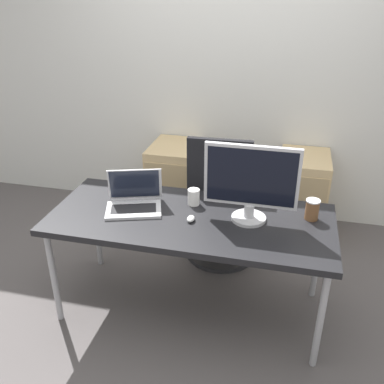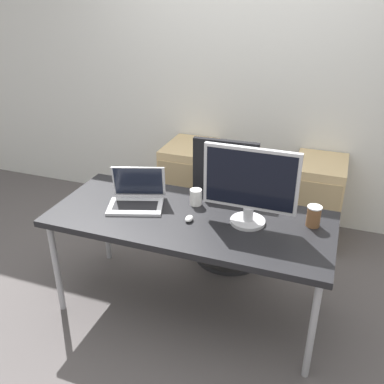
% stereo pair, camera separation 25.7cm
% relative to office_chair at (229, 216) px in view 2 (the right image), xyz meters
% --- Properties ---
extents(ground_plane, '(14.00, 14.00, 0.00)m').
position_rel_office_chair_xyz_m(ground_plane, '(-0.09, -0.60, -0.40)').
color(ground_plane, '#514C4C').
extents(wall_back, '(10.00, 0.05, 2.60)m').
position_rel_office_chair_xyz_m(wall_back, '(-0.09, 0.86, 0.90)').
color(wall_back, silver).
rests_on(wall_back, ground_plane).
extents(desk, '(1.73, 0.75, 0.70)m').
position_rel_office_chair_xyz_m(desk, '(-0.09, -0.60, 0.26)').
color(desk, black).
rests_on(desk, ground_plane).
extents(office_chair, '(0.56, 0.57, 1.07)m').
position_rel_office_chair_xyz_m(office_chair, '(0.00, 0.00, 0.00)').
color(office_chair, '#232326').
rests_on(office_chair, ground_plane).
extents(cabinet_left, '(0.40, 0.52, 0.71)m').
position_rel_office_chair_xyz_m(cabinet_left, '(-0.53, 0.57, -0.04)').
color(cabinet_left, tan).
rests_on(cabinet_left, ground_plane).
extents(cabinet_right, '(0.40, 0.52, 0.71)m').
position_rel_office_chair_xyz_m(cabinet_right, '(0.59, 0.57, -0.04)').
color(cabinet_right, tan).
rests_on(cabinet_right, ground_plane).
extents(laptop_center, '(0.40, 0.36, 0.24)m').
position_rel_office_chair_xyz_m(laptop_center, '(-0.46, -0.58, 0.35)').
color(laptop_center, silver).
rests_on(laptop_center, desk).
extents(monitor, '(0.55, 0.21, 0.47)m').
position_rel_office_chair_xyz_m(monitor, '(0.26, -0.56, 0.55)').
color(monitor, '#B7B7BC').
rests_on(monitor, desk).
extents(mouse, '(0.05, 0.07, 0.03)m').
position_rel_office_chair_xyz_m(mouse, '(-0.08, -0.65, 0.32)').
color(mouse, silver).
rests_on(mouse, desk).
extents(coffee_cup_white, '(0.08, 0.08, 0.11)m').
position_rel_office_chair_xyz_m(coffee_cup_white, '(-0.11, -0.44, 0.36)').
color(coffee_cup_white, white).
rests_on(coffee_cup_white, desk).
extents(coffee_cup_brown, '(0.09, 0.09, 0.13)m').
position_rel_office_chair_xyz_m(coffee_cup_brown, '(0.62, -0.46, 0.37)').
color(coffee_cup_brown, brown).
rests_on(coffee_cup_brown, desk).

